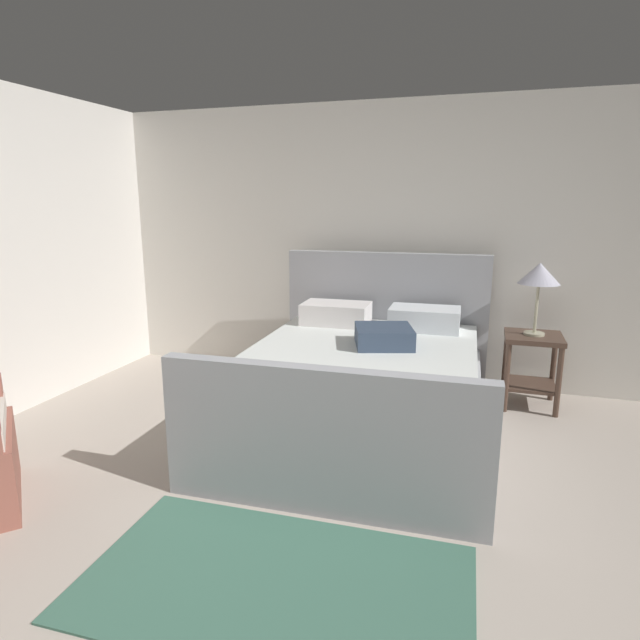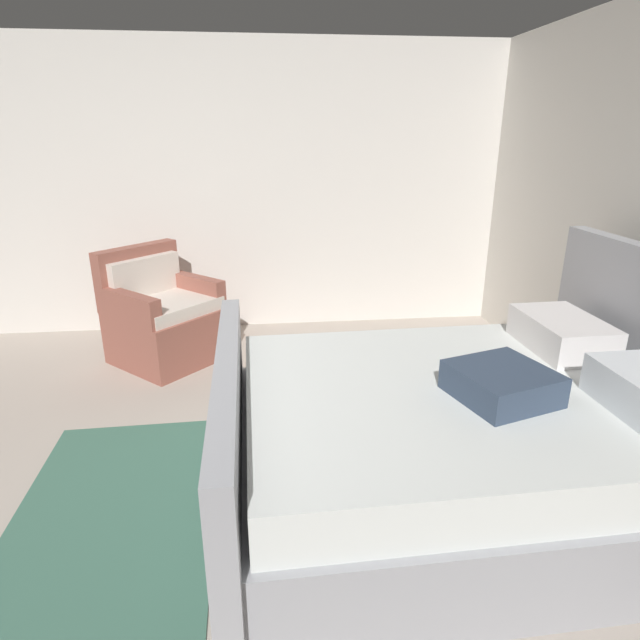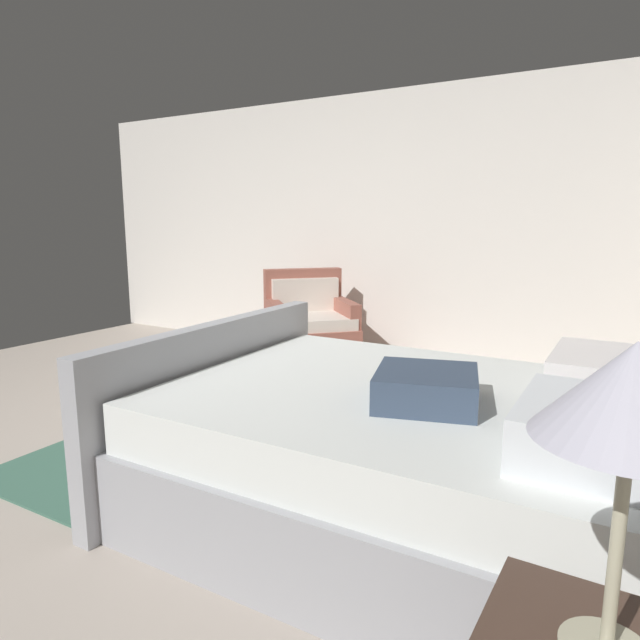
# 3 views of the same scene
# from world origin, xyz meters

# --- Properties ---
(ground_plane) EXTENTS (5.84, 6.19, 0.02)m
(ground_plane) POSITION_xyz_m (0.00, 0.00, -0.01)
(ground_plane) COLOR #B6A89B
(wall_side_left) EXTENTS (0.12, 6.31, 2.51)m
(wall_side_left) POSITION_xyz_m (-2.98, 0.00, 1.26)
(wall_side_left) COLOR silver
(wall_side_left) RESTS_ON ground
(bed) EXTENTS (1.83, 2.29, 1.21)m
(bed) POSITION_xyz_m (-0.26, 1.87, 0.35)
(bed) COLOR #A2A3AA
(bed) RESTS_ON ground
(table_lamp_right) EXTENTS (0.32, 0.32, 0.58)m
(table_lamp_right) POSITION_xyz_m (0.95, 2.73, 1.08)
(table_lamp_right) COLOR #B7B293
(table_lamp_right) RESTS_ON nightstand_right
(armchair) EXTENTS (1.02, 1.03, 0.90)m
(armchair) POSITION_xyz_m (-2.20, 0.10, 0.35)
(armchair) COLOR #965547
(armchair) RESTS_ON ground
(area_rug) EXTENTS (1.73, 1.01, 0.01)m
(area_rug) POSITION_xyz_m (-0.26, 0.16, 0.01)
(area_rug) COLOR #3F6B59
(area_rug) RESTS_ON ground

